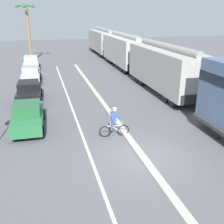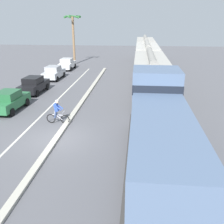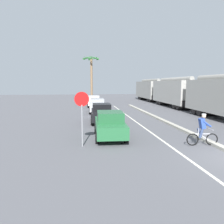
% 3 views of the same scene
% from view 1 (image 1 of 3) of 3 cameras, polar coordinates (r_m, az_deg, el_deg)
% --- Properties ---
extents(ground_plane, '(120.00, 120.00, 0.00)m').
position_cam_1_polar(ground_plane, '(13.06, 6.30, -9.60)').
color(ground_plane, '#56565B').
extents(median_curb, '(0.36, 36.00, 0.16)m').
position_cam_1_polar(median_curb, '(18.18, -0.50, -0.10)').
color(median_curb, '#B2AD9E').
rests_on(median_curb, ground).
extents(lane_stripe, '(0.14, 36.00, 0.01)m').
position_cam_1_polar(lane_stripe, '(17.79, -7.99, -1.05)').
color(lane_stripe, silver).
rests_on(lane_stripe, ground).
extents(hopper_car_lead, '(2.90, 10.60, 4.18)m').
position_cam_1_polar(hopper_car_lead, '(23.23, 11.51, 9.28)').
color(hopper_car_lead, '#A3A099').
rests_on(hopper_car_lead, ground).
extents(hopper_car_middle, '(2.90, 10.60, 4.18)m').
position_cam_1_polar(hopper_car_middle, '(33.85, 2.67, 13.24)').
color(hopper_car_middle, '#ADAAA3').
rests_on(hopper_car_middle, ground).
extents(hopper_car_trailing, '(2.90, 10.60, 4.18)m').
position_cam_1_polar(hopper_car_trailing, '(44.96, -1.98, 15.16)').
color(hopper_car_trailing, '#A29F97').
rests_on(hopper_car_trailing, ground).
extents(parked_car_green, '(1.95, 4.26, 1.62)m').
position_cam_1_polar(parked_car_green, '(16.39, -17.83, -0.81)').
color(parked_car_green, '#286B3D').
rests_on(parked_car_green, ground).
extents(parked_car_black, '(1.96, 4.26, 1.62)m').
position_cam_1_polar(parked_car_black, '(21.48, -17.60, 4.31)').
color(parked_car_black, black).
rests_on(parked_car_black, ground).
extents(parked_car_silver, '(1.92, 4.24, 1.62)m').
position_cam_1_polar(parked_car_silver, '(27.63, -17.24, 7.92)').
color(parked_car_silver, '#B7BABF').
rests_on(parked_car_silver, ground).
extents(parked_car_white, '(1.85, 4.21, 1.62)m').
position_cam_1_polar(parked_car_white, '(34.07, -17.17, 10.25)').
color(parked_car_white, silver).
rests_on(parked_car_white, ground).
extents(cyclist, '(1.71, 0.49, 1.71)m').
position_cam_1_polar(cyclist, '(14.62, 0.41, -2.40)').
color(cyclist, black).
rests_on(cyclist, ground).
extents(palm_tree_near, '(2.68, 2.75, 7.76)m').
position_cam_1_polar(palm_tree_near, '(38.39, -17.90, 18.37)').
color(palm_tree_near, '#846647').
rests_on(palm_tree_near, ground).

